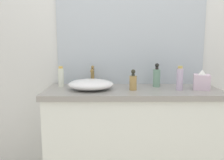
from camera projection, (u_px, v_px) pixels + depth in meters
name	position (u px, v px, depth m)	size (l,w,h in m)	color
bathroom_wall_rear	(127.00, 42.00, 2.22)	(6.00, 0.06, 2.60)	silver
vanity_counter	(132.00, 141.00, 2.06)	(1.46, 0.52, 0.91)	white
wall_mirror_panel	(131.00, 18.00, 2.15)	(1.35, 0.01, 1.21)	#B2BCC6
sink_basin	(91.00, 84.00, 1.96)	(0.38, 0.32, 0.09)	white
faucet	(92.00, 74.00, 2.13)	(0.03, 0.12, 0.18)	olive
soap_dispenser	(157.00, 77.00, 2.07)	(0.06, 0.06, 0.21)	gray
lotion_bottle	(133.00, 82.00, 1.94)	(0.06, 0.06, 0.17)	tan
perfume_bottle	(180.00, 79.00, 1.93)	(0.05, 0.05, 0.20)	#C4B0CF
spray_can	(61.00, 77.00, 2.08)	(0.05, 0.05, 0.18)	white
tissue_box	(202.00, 81.00, 1.96)	(0.16, 0.16, 0.16)	silver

